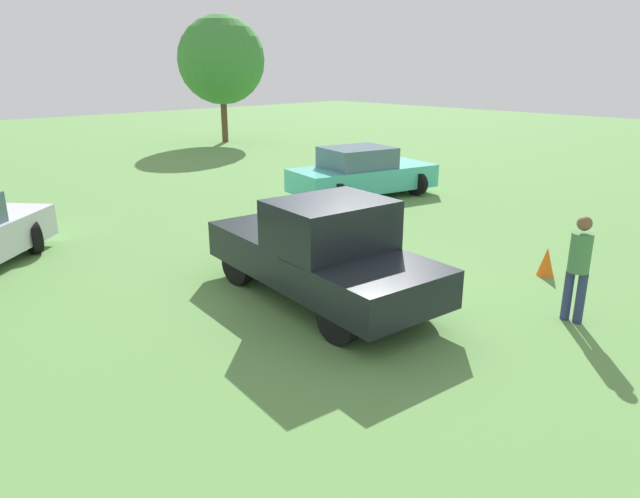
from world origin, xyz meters
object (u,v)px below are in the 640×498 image
at_px(pickup_truck, 324,250).
at_px(sedan_far, 362,173).
at_px(person_bystander, 579,263).
at_px(tree_side, 221,60).
at_px(traffic_cone, 546,262).

distance_m(pickup_truck, sedan_far, 8.27).
distance_m(person_bystander, tree_side, 23.86).
bearing_deg(traffic_cone, person_bystander, -53.37).
bearing_deg(sedan_far, traffic_cone, -97.40).
distance_m(sedan_far, tree_side, 14.74).
bearing_deg(person_bystander, pickup_truck, -55.66).
height_order(pickup_truck, tree_side, tree_side).
xyz_separation_m(sedan_far, tree_side, (-13.67, 4.39, 3.35)).
xyz_separation_m(person_bystander, traffic_cone, (-1.24, 1.67, -0.68)).
height_order(sedan_far, traffic_cone, sedan_far).
distance_m(pickup_truck, tree_side, 21.94).
distance_m(tree_side, traffic_cone, 22.25).
bearing_deg(traffic_cone, pickup_truck, -116.94).
xyz_separation_m(tree_side, traffic_cone, (20.80, -6.93, -3.78)).
relative_size(person_bystander, traffic_cone, 3.09).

